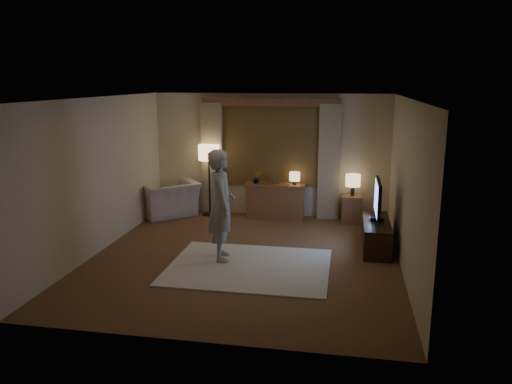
% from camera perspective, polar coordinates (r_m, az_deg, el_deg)
% --- Properties ---
extents(room, '(5.04, 5.54, 2.64)m').
position_cam_1_polar(room, '(8.44, -0.67, 2.20)').
color(room, brown).
rests_on(room, ground).
extents(rug, '(2.50, 2.00, 0.02)m').
position_cam_1_polar(rug, '(7.92, -0.81, -8.52)').
color(rug, beige).
rests_on(rug, floor).
extents(sideboard, '(1.20, 0.40, 0.70)m').
position_cam_1_polar(sideboard, '(10.56, 2.22, -1.13)').
color(sideboard, brown).
rests_on(sideboard, floor).
extents(picture_frame, '(0.16, 0.02, 0.20)m').
position_cam_1_polar(picture_frame, '(10.46, 2.24, 1.27)').
color(picture_frame, brown).
rests_on(picture_frame, sideboard).
extents(plant, '(0.17, 0.13, 0.30)m').
position_cam_1_polar(plant, '(10.51, 0.08, 1.61)').
color(plant, '#999999').
rests_on(plant, sideboard).
extents(table_lamp_sideboard, '(0.22, 0.22, 0.30)m').
position_cam_1_polar(table_lamp_sideboard, '(10.39, 4.43, 1.71)').
color(table_lamp_sideboard, black).
rests_on(table_lamp_sideboard, sideboard).
extents(floor_lamp, '(0.45, 0.45, 1.53)m').
position_cam_1_polar(floor_lamp, '(10.66, -5.40, 4.10)').
color(floor_lamp, black).
rests_on(floor_lamp, floor).
extents(armchair, '(1.52, 1.51, 0.74)m').
position_cam_1_polar(armchair, '(10.89, -10.03, -0.76)').
color(armchair, '#C0B19E').
rests_on(armchair, floor).
extents(side_table, '(0.40, 0.40, 0.56)m').
position_cam_1_polar(side_table, '(10.43, 10.89, -1.92)').
color(side_table, brown).
rests_on(side_table, floor).
extents(table_lamp_side, '(0.30, 0.30, 0.44)m').
position_cam_1_polar(table_lamp_side, '(10.30, 11.02, 1.24)').
color(table_lamp_side, black).
rests_on(table_lamp_side, side_table).
extents(tv_stand, '(0.45, 1.40, 0.50)m').
position_cam_1_polar(tv_stand, '(8.91, 13.54, -4.79)').
color(tv_stand, black).
rests_on(tv_stand, floor).
extents(tv, '(0.24, 0.98, 0.71)m').
position_cam_1_polar(tv, '(8.74, 13.74, -0.78)').
color(tv, black).
rests_on(tv, tv_stand).
extents(person, '(0.59, 0.75, 1.80)m').
position_cam_1_polar(person, '(7.98, -3.97, -1.50)').
color(person, '#A09B94').
rests_on(person, rug).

